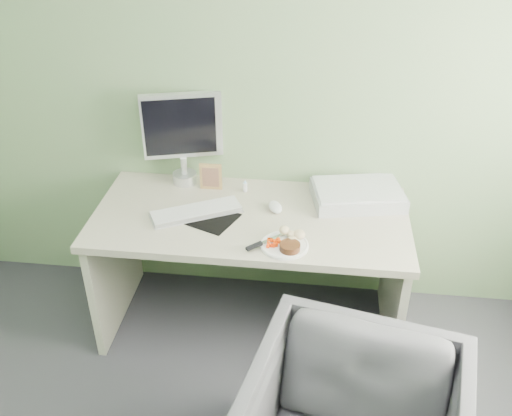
# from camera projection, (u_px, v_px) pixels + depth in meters

# --- Properties ---
(wall_back) EXTENTS (3.50, 0.00, 3.50)m
(wall_back) POSITION_uv_depth(u_px,v_px,m) (259.00, 72.00, 2.88)
(wall_back) COLOR gray
(wall_back) RESTS_ON floor
(desk) EXTENTS (1.60, 0.75, 0.73)m
(desk) POSITION_uv_depth(u_px,v_px,m) (250.00, 244.00, 2.99)
(desk) COLOR beige
(desk) RESTS_ON floor
(plate) EXTENTS (0.23, 0.23, 0.01)m
(plate) POSITION_uv_depth(u_px,v_px,m) (285.00, 245.00, 2.66)
(plate) COLOR white
(plate) RESTS_ON desk
(steak) EXTENTS (0.12, 0.12, 0.03)m
(steak) POSITION_uv_depth(u_px,v_px,m) (290.00, 247.00, 2.61)
(steak) COLOR black
(steak) RESTS_ON plate
(potato_pile) EXTENTS (0.12, 0.11, 0.06)m
(potato_pile) POSITION_uv_depth(u_px,v_px,m) (291.00, 233.00, 2.69)
(potato_pile) COLOR #A2754E
(potato_pile) RESTS_ON plate
(carrot_heap) EXTENTS (0.06, 0.05, 0.04)m
(carrot_heap) POSITION_uv_depth(u_px,v_px,m) (274.00, 242.00, 2.64)
(carrot_heap) COLOR #FF3F05
(carrot_heap) RESTS_ON plate
(steak_knife) EXTENTS (0.18, 0.17, 0.02)m
(steak_knife) POSITION_uv_depth(u_px,v_px,m) (260.00, 244.00, 2.64)
(steak_knife) COLOR silver
(steak_knife) RESTS_ON plate
(mousepad) EXTENTS (0.31, 0.30, 0.00)m
(mousepad) POSITION_uv_depth(u_px,v_px,m) (210.00, 218.00, 2.86)
(mousepad) COLOR black
(mousepad) RESTS_ON desk
(keyboard) EXTENTS (0.46, 0.33, 0.02)m
(keyboard) POSITION_uv_depth(u_px,v_px,m) (196.00, 211.00, 2.89)
(keyboard) COLOR white
(keyboard) RESTS_ON desk
(computer_mouse) EXTENTS (0.10, 0.13, 0.04)m
(computer_mouse) POSITION_uv_depth(u_px,v_px,m) (275.00, 207.00, 2.92)
(computer_mouse) COLOR white
(computer_mouse) RESTS_ON desk
(photo_frame) EXTENTS (0.12, 0.02, 0.15)m
(photo_frame) POSITION_uv_depth(u_px,v_px,m) (211.00, 177.00, 3.08)
(photo_frame) COLOR #A4814C
(photo_frame) RESTS_ON desk
(eyedrop_bottle) EXTENTS (0.02, 0.02, 0.07)m
(eyedrop_bottle) POSITION_uv_depth(u_px,v_px,m) (245.00, 186.00, 3.08)
(eyedrop_bottle) COLOR white
(eyedrop_bottle) RESTS_ON desk
(scanner) EXTENTS (0.51, 0.39, 0.07)m
(scanner) POSITION_uv_depth(u_px,v_px,m) (357.00, 195.00, 2.99)
(scanner) COLOR #A9ABB0
(scanner) RESTS_ON desk
(monitor) EXTENTS (0.42, 0.17, 0.51)m
(monitor) POSITION_uv_depth(u_px,v_px,m) (182.00, 133.00, 3.04)
(monitor) COLOR silver
(monitor) RESTS_ON desk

